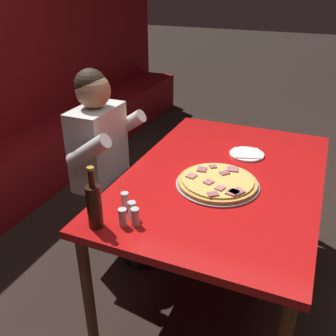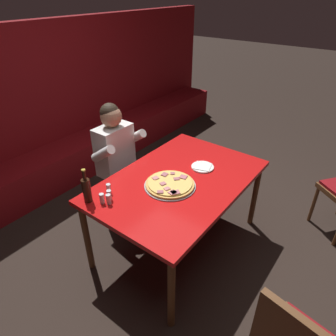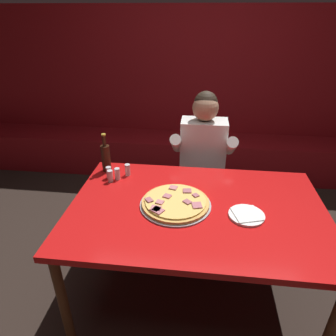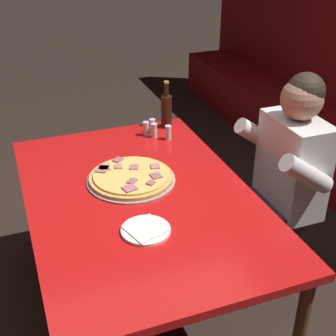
% 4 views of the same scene
% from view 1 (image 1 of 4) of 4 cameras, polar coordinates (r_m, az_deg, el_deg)
% --- Properties ---
extents(ground_plane, '(24.00, 24.00, 0.00)m').
position_cam_1_polar(ground_plane, '(2.55, 7.30, -16.32)').
color(ground_plane, black).
extents(main_dining_table, '(1.57, 1.04, 0.77)m').
position_cam_1_polar(main_dining_table, '(2.13, 8.41, -2.56)').
color(main_dining_table, brown).
rests_on(main_dining_table, ground_plane).
extents(pizza, '(0.44, 0.44, 0.05)m').
position_cam_1_polar(pizza, '(1.98, 7.54, -2.18)').
color(pizza, '#9E9EA3').
rests_on(pizza, main_dining_table).
extents(plate_white_paper, '(0.21, 0.21, 0.02)m').
position_cam_1_polar(plate_white_paper, '(2.34, 11.91, 2.08)').
color(plate_white_paper, white).
rests_on(plate_white_paper, main_dining_table).
extents(beer_bottle, '(0.07, 0.07, 0.29)m').
position_cam_1_polar(beer_bottle, '(1.64, -11.18, -5.53)').
color(beer_bottle, black).
rests_on(beer_bottle, main_dining_table).
extents(shaker_black_pepper, '(0.04, 0.04, 0.09)m').
position_cam_1_polar(shaker_black_pepper, '(1.70, -5.48, -6.55)').
color(shaker_black_pepper, silver).
rests_on(shaker_black_pepper, main_dining_table).
extents(shaker_parmesan, '(0.04, 0.04, 0.09)m').
position_cam_1_polar(shaker_parmesan, '(1.78, -6.55, -5.10)').
color(shaker_parmesan, silver).
rests_on(shaker_parmesan, main_dining_table).
extents(shaker_oregano, '(0.04, 0.04, 0.09)m').
position_cam_1_polar(shaker_oregano, '(1.66, -6.91, -7.61)').
color(shaker_oregano, silver).
rests_on(shaker_oregano, main_dining_table).
extents(shaker_red_pepper_flakes, '(0.04, 0.04, 0.09)m').
position_cam_1_polar(shaker_red_pepper_flakes, '(1.66, -5.03, -7.56)').
color(shaker_red_pepper_flakes, silver).
rests_on(shaker_red_pepper_flakes, main_dining_table).
extents(diner_seated_blue_shirt, '(0.53, 0.53, 1.27)m').
position_cam_1_polar(diner_seated_blue_shirt, '(2.41, -8.72, 1.27)').
color(diner_seated_blue_shirt, black).
rests_on(diner_seated_blue_shirt, ground_plane).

